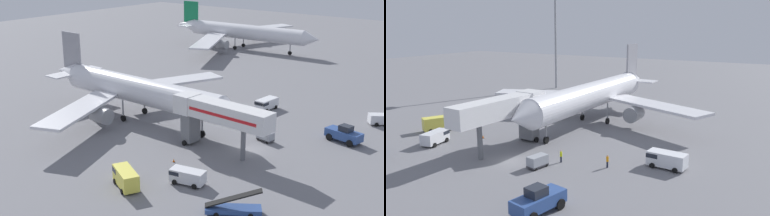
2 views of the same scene
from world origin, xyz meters
The scene contains 13 objects.
ground_plane centered at (0.00, 0.00, 0.00)m, with size 300.00×300.00×0.00m, color slate.
airplane_at_gate centered at (0.13, 23.16, 5.09)m, with size 42.16×43.77×13.35m.
jet_bridge centered at (-3.54, 3.69, 5.73)m, with size 4.26×16.21×7.66m.
pushback_tug centered at (11.58, -9.66, 1.26)m, with size 3.40×5.87×2.72m.
belt_loader_truck centered at (-17.14, -8.47, 0.76)m, with size 5.09×6.22×3.07m.
service_van_mid_center centered at (18.39, 7.87, 1.16)m, with size 4.93×2.67×2.02m.
service_van_mid_right centered at (-19.78, 5.78, 1.33)m, with size 4.05×5.32×2.35m.
service_van_near_right centered at (-14.39, 0.35, 1.10)m, with size 2.80×4.74×1.90m.
baggage_cart_rear_right centered at (4.52, -0.03, 0.86)m, with size 1.86×2.80×1.56m.
ground_crew_worker_foreground centered at (12.08, 4.28, 0.88)m, with size 0.36×0.36×1.67m.
ground_crew_worker_midground centered at (6.07, 2.99, 0.88)m, with size 0.39×0.39×1.66m.
safety_cone_alpha centered at (-10.28, 5.97, 0.25)m, with size 0.33×0.33×0.52m.
airplane_background centered at (64.86, 43.39, 4.93)m, with size 52.22×47.29×12.66m.
Camera 1 is at (-59.38, -35.68, 28.46)m, focal length 47.11 mm.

